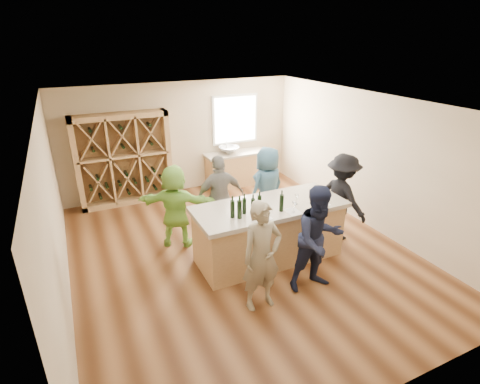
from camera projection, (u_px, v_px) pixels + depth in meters
name	position (u px, v px, depth m)	size (l,w,h in m)	color
floor	(240.00, 254.00, 7.20)	(6.00, 7.00, 0.10)	brown
ceiling	(240.00, 101.00, 6.06)	(6.00, 7.00, 0.10)	white
wall_back	(181.00, 138.00, 9.58)	(6.00, 0.10, 2.80)	#C5B08F
wall_front	(394.00, 305.00, 3.68)	(6.00, 0.10, 2.80)	#C5B08F
wall_left	(50.00, 217.00, 5.43)	(0.10, 7.00, 2.80)	#C5B08F
wall_right	(371.00, 161.00, 7.83)	(0.10, 7.00, 2.80)	#C5B08F
window_frame	(235.00, 119.00, 9.97)	(1.30, 0.06, 1.30)	white
window_pane	(236.00, 120.00, 9.94)	(1.18, 0.01, 1.18)	white
wine_rack	(124.00, 160.00, 8.88)	(2.20, 0.45, 2.20)	tan
back_counter_base	(236.00, 170.00, 10.22)	(1.60, 0.58, 0.86)	tan
back_counter_top	(236.00, 153.00, 10.04)	(1.70, 0.62, 0.06)	#B1A491
sink	(229.00, 150.00, 9.92)	(0.54, 0.54, 0.19)	silver
faucet	(226.00, 146.00, 10.04)	(0.02, 0.02, 0.30)	silver
tasting_counter_base	(269.00, 234.00, 6.81)	(2.60, 1.00, 1.00)	tan
tasting_counter_top	(270.00, 207.00, 6.60)	(2.72, 1.12, 0.08)	#B1A491
wine_bottle_a	(232.00, 209.00, 6.07)	(0.07, 0.07, 0.30)	black
wine_bottle_b	(239.00, 209.00, 6.04)	(0.08, 0.08, 0.32)	black
wine_bottle_c	(244.00, 206.00, 6.21)	(0.07, 0.07, 0.27)	black
wine_bottle_d	(253.00, 207.00, 6.17)	(0.07, 0.07, 0.29)	black
wine_bottle_e	(259.00, 203.00, 6.31)	(0.07, 0.07, 0.28)	black
wine_glass_a	(265.00, 213.00, 6.06)	(0.07, 0.07, 0.19)	white
wine_glass_b	(294.00, 207.00, 6.26)	(0.07, 0.07, 0.20)	white
wine_glass_c	(319.00, 204.00, 6.41)	(0.07, 0.07, 0.18)	white
wine_glass_d	(296.00, 200.00, 6.57)	(0.07, 0.07, 0.18)	white
wine_glass_e	(327.00, 196.00, 6.71)	(0.07, 0.07, 0.20)	white
tasting_menu_a	(262.00, 217.00, 6.15)	(0.23, 0.32, 0.00)	white
tasting_menu_b	(293.00, 212.00, 6.33)	(0.22, 0.30, 0.00)	white
tasting_menu_c	(321.00, 203.00, 6.64)	(0.22, 0.29, 0.00)	white
person_near_left	(262.00, 256.00, 5.44)	(0.63, 0.46, 1.73)	gray
person_near_right	(319.00, 239.00, 5.86)	(0.86, 0.47, 1.78)	#191E38
person_server	(341.00, 198.00, 7.35)	(1.14, 0.53, 1.77)	black
person_far_mid	(220.00, 197.00, 7.43)	(1.01, 0.52, 1.72)	slate
person_far_right	(267.00, 187.00, 7.88)	(0.85, 0.55, 1.74)	#335972
person_far_left	(175.00, 206.00, 7.13)	(1.53, 0.55, 1.65)	#8CC64C
wine_bottle_f	(282.00, 203.00, 6.29)	(0.07, 0.07, 0.30)	black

